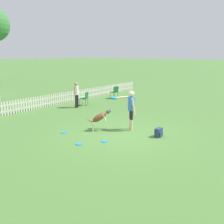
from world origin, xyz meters
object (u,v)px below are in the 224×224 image
frisbee_midfield (105,141)px  folding_chair_center (115,91)px  spectator_standing (76,92)px  frisbee_near_dog (79,144)px  backpack_on_grass (159,133)px  leaping_dog (100,117)px  frisbee_near_handler (64,132)px  folding_chair_blue_left (85,97)px  handler_person (130,106)px

frisbee_midfield → folding_chair_center: size_ratio=0.28×
frisbee_midfield → spectator_standing: 6.25m
frisbee_near_dog → backpack_on_grass: 3.12m
spectator_standing → leaping_dog: bearing=41.1°
frisbee_near_handler → folding_chair_center: folding_chair_center is taller
leaping_dog → spectator_standing: bearing=-166.3°
leaping_dog → frisbee_near_handler: bearing=-85.1°
leaping_dog → folding_chair_center: 7.60m
frisbee_near_handler → backpack_on_grass: bearing=-59.7°
frisbee_midfield → backpack_on_grass: (1.72, -1.31, 0.16)m
leaping_dog → backpack_on_grass: size_ratio=2.76×
frisbee_near_dog → spectator_standing: bearing=46.6°
folding_chair_blue_left → spectator_standing: spectator_standing is taller
leaping_dog → backpack_on_grass: 2.49m
frisbee_near_dog → folding_chair_blue_left: (5.04, 4.57, 0.49)m
handler_person → spectator_standing: 5.28m
leaping_dog → frisbee_near_handler: size_ratio=3.83×
backpack_on_grass → spectator_standing: (1.79, 6.40, 0.74)m
handler_person → frisbee_near_dog: bearing=126.4°
folding_chair_blue_left → frisbee_midfield: bearing=28.4°
backpack_on_grass → leaping_dog: bearing=109.2°
handler_person → frisbee_near_handler: size_ratio=6.67×
folding_chair_center → backpack_on_grass: bearing=59.6°
handler_person → frisbee_near_handler: handler_person is taller
leaping_dog → backpack_on_grass: leaping_dog is taller
handler_person → leaping_dog: (-0.89, 0.91, -0.46)m
frisbee_near_handler → folding_chair_blue_left: 5.47m
folding_chair_center → frisbee_near_handler: bearing=33.2°
frisbee_midfield → spectator_standing: spectator_standing is taller
folding_chair_center → spectator_standing: bearing=11.1°
leaping_dog → frisbee_near_dog: bearing=-28.6°
folding_chair_blue_left → spectator_standing: bearing=-19.7°
folding_chair_center → spectator_standing: size_ratio=0.59×
handler_person → frisbee_near_dog: (-2.58, 0.45, -1.03)m
handler_person → frisbee_near_dog: size_ratio=6.67×
leaping_dog → frisbee_midfield: bearing=4.2°
frisbee_near_dog → folding_chair_center: bearing=29.5°
handler_person → frisbee_near_handler: bearing=92.9°
leaping_dog → frisbee_midfield: (-0.91, -1.01, -0.57)m
leaping_dog → folding_chair_center: bearing=169.0°
handler_person → leaping_dog: handler_person is taller
folding_chair_blue_left → folding_chair_center: size_ratio=0.95×
frisbee_near_dog → folding_chair_center: folding_chair_center is taller
leaping_dog → folding_chair_blue_left: bearing=-172.9°
handler_person → folding_chair_blue_left: bearing=20.1°
spectator_standing → backpack_on_grass: bearing=57.9°
handler_person → spectator_standing: handler_person is taller
folding_chair_blue_left → spectator_standing: 0.84m
frisbee_midfield → backpack_on_grass: bearing=-37.4°
backpack_on_grass → folding_chair_center: bearing=49.1°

